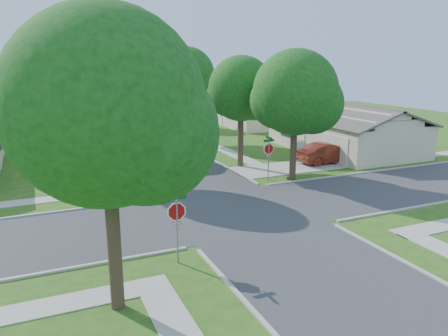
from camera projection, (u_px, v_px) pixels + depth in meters
ground at (235, 211)px, 23.46m from camera, size 100.00×100.00×0.00m
road_ns at (235, 211)px, 23.46m from camera, size 7.00×100.00×0.02m
sidewalk_ne at (185, 132)px, 48.95m from camera, size 1.20×40.00×0.04m
sidewalk_nw at (71, 140)px, 44.17m from camera, size 1.20×40.00×0.04m
driveway at (289, 168)px, 32.86m from camera, size 8.80×3.60×0.05m
stop_sign_sw at (177, 215)px, 16.96m from camera, size 1.05×0.80×2.98m
stop_sign_ne at (269, 151)px, 28.99m from camera, size 1.05×0.80×2.98m
tree_e_near at (242, 92)px, 31.97m from camera, size 4.97×4.80×8.28m
tree_e_mid at (188, 78)px, 42.49m from camera, size 5.59×5.40×9.21m
tree_e_far at (153, 76)px, 54.11m from camera, size 5.17×5.00×8.72m
tree_w_near at (111, 88)px, 28.18m from camera, size 5.38×5.20×8.97m
tree_w_mid at (88, 76)px, 38.76m from camera, size 5.80×5.60×9.56m
tree_w_far at (74, 81)px, 50.54m from camera, size 4.76×4.60×8.04m
tree_sw_corner at (108, 116)px, 12.84m from camera, size 6.21×6.00×9.55m
tree_ne_corner at (296, 96)px, 28.35m from camera, size 5.80×5.60×8.66m
house_ne_near at (344, 133)px, 39.13m from camera, size 8.42×13.60×4.23m
house_ne_far at (252, 112)px, 55.12m from camera, size 8.42×13.60×4.23m
car_driveway at (328, 153)px, 34.21m from camera, size 4.93×1.78×1.62m
car_curb_east at (161, 139)px, 40.65m from camera, size 1.77×4.20×1.42m
car_curb_west at (93, 115)px, 59.21m from camera, size 2.22×4.95×1.41m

